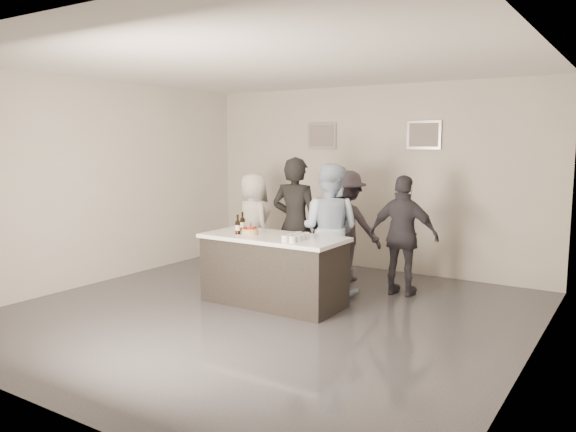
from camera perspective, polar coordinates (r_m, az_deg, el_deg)
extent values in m
plane|color=#3D3D42|center=(7.03, -2.24, -9.78)|extent=(6.00, 6.00, 0.00)
plane|color=white|center=(6.77, -2.38, 15.22)|extent=(6.00, 6.00, 0.00)
cube|color=beige|center=(9.35, 8.36, 3.82)|extent=(6.00, 0.04, 3.00)
cube|color=beige|center=(4.64, -24.16, -0.48)|extent=(6.00, 0.04, 3.00)
cube|color=beige|center=(8.81, -18.51, 3.29)|extent=(0.04, 6.00, 3.00)
cube|color=beige|center=(5.59, 23.74, 0.81)|extent=(0.04, 6.00, 3.00)
cube|color=#B2B2B7|center=(9.71, 3.48, 8.15)|extent=(0.54, 0.04, 0.44)
cube|color=#B2B2B7|center=(8.97, 13.65, 8.01)|extent=(0.54, 0.04, 0.44)
cube|color=white|center=(7.29, -1.49, -5.49)|extent=(1.86, 0.86, 0.90)
cylinder|color=orange|center=(7.29, -3.88, -1.60)|extent=(0.21, 0.21, 0.07)
cylinder|color=black|center=(7.59, -4.64, -0.54)|extent=(0.07, 0.07, 0.26)
cylinder|color=black|center=(7.32, -5.13, -0.84)|extent=(0.07, 0.07, 0.26)
cube|color=orange|center=(6.87, 0.79, -2.14)|extent=(0.19, 0.40, 0.08)
cube|color=pink|center=(7.17, -4.78, -2.04)|extent=(0.24, 0.08, 0.01)
imported|color=black|center=(7.85, 0.75, -0.88)|extent=(0.75, 0.55, 1.89)
imported|color=#ABC2DF|center=(7.74, 4.20, -1.34)|extent=(0.96, 0.79, 1.80)
imported|color=silver|center=(8.92, -3.52, -0.78)|extent=(0.93, 0.81, 1.61)
imported|color=#2F2D35|center=(7.79, 11.64, -1.98)|extent=(0.98, 0.43, 1.65)
imported|color=#322D36|center=(8.51, 5.94, -1.00)|extent=(1.11, 0.67, 1.67)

